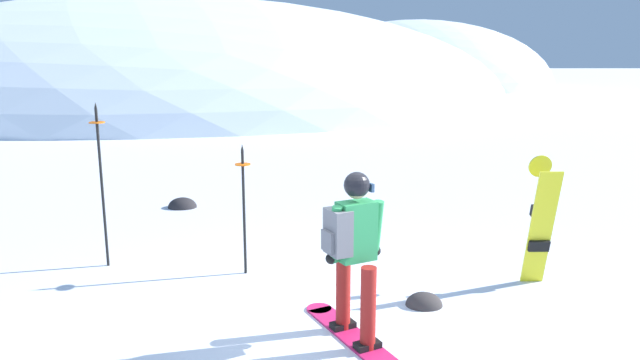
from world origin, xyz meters
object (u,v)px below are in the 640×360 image
at_px(piste_marker_near, 101,175).
at_px(piste_marker_far, 244,200).
at_px(snowboarder_main, 353,253).
at_px(spare_snowboard, 541,222).
at_px(rock_mid, 182,207).
at_px(rock_small, 424,305).

height_order(piste_marker_near, piste_marker_far, piste_marker_near).
relative_size(snowboarder_main, spare_snowboard, 1.06).
bearing_deg(piste_marker_far, piste_marker_near, 170.55).
relative_size(piste_marker_far, rock_mid, 3.17).
xyz_separation_m(spare_snowboard, rock_small, (-1.50, -0.55, -0.82)).
bearing_deg(rock_small, spare_snowboard, 20.25).
bearing_deg(snowboarder_main, rock_mid, 118.11).
xyz_separation_m(snowboarder_main, piste_marker_far, (-1.26, 1.86, 0.06)).
relative_size(piste_marker_near, piste_marker_far, 1.29).
bearing_deg(snowboarder_main, piste_marker_near, 145.41).
xyz_separation_m(piste_marker_far, rock_small, (2.14, -1.05, -0.98)).
distance_m(snowboarder_main, rock_small, 1.51).
height_order(snowboarder_main, rock_small, snowboarder_main).
xyz_separation_m(piste_marker_near, rock_small, (4.04, -1.36, -1.25)).
bearing_deg(rock_mid, piste_marker_far, -65.46).
xyz_separation_m(spare_snowboard, piste_marker_near, (-5.54, 0.81, 0.43)).
xyz_separation_m(snowboarder_main, spare_snowboard, (2.38, 1.37, -0.10)).
bearing_deg(piste_marker_near, rock_small, -18.64).
distance_m(piste_marker_near, rock_small, 4.45).
bearing_deg(rock_small, piste_marker_near, 161.36).
xyz_separation_m(snowboarder_main, rock_small, (0.88, 0.82, -0.92)).
relative_size(snowboarder_main, piste_marker_far, 1.00).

